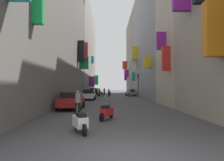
{
  "coord_description": "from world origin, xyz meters",
  "views": [
    {
      "loc": [
        -0.54,
        -5.65,
        1.96
      ],
      "look_at": [
        -0.13,
        24.37,
        2.83
      ],
      "focal_mm": 32.55,
      "sensor_mm": 36.0,
      "label": 1
    }
  ],
  "objects_px": {
    "parked_car_white": "(89,94)",
    "scooter_blue": "(109,93)",
    "scooter_white": "(80,122)",
    "parked_car_grey": "(130,92)",
    "parked_car_black": "(94,92)",
    "scooter_red": "(107,112)",
    "pedestrian_near_left": "(109,93)",
    "pedestrian_near_right": "(78,102)",
    "scooter_green": "(101,94)",
    "pedestrian_crossing": "(129,93)",
    "traffic_light_near_corner": "(138,81)",
    "parked_car_red": "(72,100)",
    "pedestrian_mid_street": "(104,91)",
    "parked_car_green": "(97,91)"
  },
  "relations": [
    {
      "from": "parked_car_white",
      "to": "scooter_blue",
      "type": "relative_size",
      "value": 2.28
    },
    {
      "from": "scooter_white",
      "to": "scooter_blue",
      "type": "height_order",
      "value": "same"
    },
    {
      "from": "parked_car_grey",
      "to": "parked_car_black",
      "type": "relative_size",
      "value": 0.92
    },
    {
      "from": "scooter_red",
      "to": "pedestrian_near_left",
      "type": "xyz_separation_m",
      "value": [
        0.09,
        27.2,
        0.3
      ]
    },
    {
      "from": "pedestrian_near_left",
      "to": "pedestrian_near_right",
      "type": "xyz_separation_m",
      "value": [
        -2.12,
        -24.96,
        0.08
      ]
    },
    {
      "from": "scooter_green",
      "to": "pedestrian_crossing",
      "type": "relative_size",
      "value": 1.15
    },
    {
      "from": "traffic_light_near_corner",
      "to": "scooter_white",
      "type": "bearing_deg",
      "value": -103.22
    },
    {
      "from": "pedestrian_near_left",
      "to": "parked_car_grey",
      "type": "bearing_deg",
      "value": 30.72
    },
    {
      "from": "parked_car_red",
      "to": "parked_car_grey",
      "type": "bearing_deg",
      "value": 72.55
    },
    {
      "from": "pedestrian_crossing",
      "to": "traffic_light_near_corner",
      "type": "height_order",
      "value": "traffic_light_near_corner"
    },
    {
      "from": "parked_car_black",
      "to": "pedestrian_mid_street",
      "type": "relative_size",
      "value": 2.7
    },
    {
      "from": "parked_car_red",
      "to": "pedestrian_near_right",
      "type": "height_order",
      "value": "pedestrian_near_right"
    },
    {
      "from": "scooter_white",
      "to": "pedestrian_crossing",
      "type": "bearing_deg",
      "value": 80.25
    },
    {
      "from": "parked_car_red",
      "to": "scooter_red",
      "type": "relative_size",
      "value": 2.23
    },
    {
      "from": "scooter_green",
      "to": "scooter_white",
      "type": "distance_m",
      "value": 30.91
    },
    {
      "from": "scooter_blue",
      "to": "parked_car_red",
      "type": "bearing_deg",
      "value": -96.48
    },
    {
      "from": "parked_car_white",
      "to": "scooter_red",
      "type": "distance_m",
      "value": 18.18
    },
    {
      "from": "parked_car_black",
      "to": "scooter_red",
      "type": "xyz_separation_m",
      "value": [
        2.99,
        -30.12,
        -0.36
      ]
    },
    {
      "from": "parked_car_green",
      "to": "pedestrian_near_left",
      "type": "height_order",
      "value": "pedestrian_near_left"
    },
    {
      "from": "scooter_green",
      "to": "parked_car_red",
      "type": "bearing_deg",
      "value": -94.33
    },
    {
      "from": "pedestrian_near_left",
      "to": "parked_car_black",
      "type": "bearing_deg",
      "value": 136.59
    },
    {
      "from": "parked_car_black",
      "to": "traffic_light_near_corner",
      "type": "xyz_separation_m",
      "value": [
        8.29,
        -6.31,
        2.04
      ]
    },
    {
      "from": "scooter_white",
      "to": "parked_car_black",
      "type": "bearing_deg",
      "value": 93.27
    },
    {
      "from": "parked_car_grey",
      "to": "parked_car_green",
      "type": "bearing_deg",
      "value": 122.67
    },
    {
      "from": "scooter_white",
      "to": "pedestrian_near_right",
      "type": "height_order",
      "value": "pedestrian_near_right"
    },
    {
      "from": "parked_car_red",
      "to": "scooter_green",
      "type": "distance_m",
      "value": 22.08
    },
    {
      "from": "parked_car_red",
      "to": "pedestrian_near_left",
      "type": "xyz_separation_m",
      "value": [
        3.18,
        21.66,
        -0.01
      ]
    },
    {
      "from": "parked_car_red",
      "to": "traffic_light_near_corner",
      "type": "distance_m",
      "value": 20.2
    },
    {
      "from": "parked_car_white",
      "to": "scooter_red",
      "type": "height_order",
      "value": "parked_car_white"
    },
    {
      "from": "parked_car_grey",
      "to": "parked_car_red",
      "type": "bearing_deg",
      "value": -107.45
    },
    {
      "from": "pedestrian_crossing",
      "to": "pedestrian_near_left",
      "type": "bearing_deg",
      "value": 152.3
    },
    {
      "from": "parked_car_white",
      "to": "pedestrian_crossing",
      "type": "distance_m",
      "value": 9.87
    },
    {
      "from": "parked_car_green",
      "to": "pedestrian_near_left",
      "type": "bearing_deg",
      "value": -77.79
    },
    {
      "from": "scooter_red",
      "to": "pedestrian_near_left",
      "type": "distance_m",
      "value": 27.2
    },
    {
      "from": "parked_car_red",
      "to": "parked_car_green",
      "type": "height_order",
      "value": "parked_car_red"
    },
    {
      "from": "parked_car_green",
      "to": "parked_car_grey",
      "type": "bearing_deg",
      "value": -57.33
    },
    {
      "from": "parked_car_green",
      "to": "parked_car_black",
      "type": "bearing_deg",
      "value": -89.71
    },
    {
      "from": "scooter_white",
      "to": "scooter_green",
      "type": "bearing_deg",
      "value": 90.64
    },
    {
      "from": "parked_car_white",
      "to": "scooter_blue",
      "type": "bearing_deg",
      "value": 79.61
    },
    {
      "from": "parked_car_white",
      "to": "scooter_green",
      "type": "bearing_deg",
      "value": 81.71
    },
    {
      "from": "scooter_red",
      "to": "pedestrian_mid_street",
      "type": "distance_m",
      "value": 35.05
    },
    {
      "from": "parked_car_red",
      "to": "pedestrian_near_right",
      "type": "distance_m",
      "value": 3.47
    },
    {
      "from": "scooter_blue",
      "to": "parked_car_black",
      "type": "bearing_deg",
      "value": -127.17
    },
    {
      "from": "traffic_light_near_corner",
      "to": "parked_car_black",
      "type": "bearing_deg",
      "value": 142.72
    },
    {
      "from": "parked_car_black",
      "to": "scooter_white",
      "type": "relative_size",
      "value": 2.52
    },
    {
      "from": "parked_car_grey",
      "to": "parked_car_black",
      "type": "distance_m",
      "value": 7.54
    },
    {
      "from": "parked_car_white",
      "to": "pedestrian_near_right",
      "type": "height_order",
      "value": "pedestrian_near_right"
    },
    {
      "from": "parked_car_red",
      "to": "scooter_green",
      "type": "height_order",
      "value": "parked_car_red"
    },
    {
      "from": "scooter_white",
      "to": "traffic_light_near_corner",
      "type": "distance_m",
      "value": 27.99
    },
    {
      "from": "parked_car_grey",
      "to": "traffic_light_near_corner",
      "type": "bearing_deg",
      "value": -82.93
    }
  ]
}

